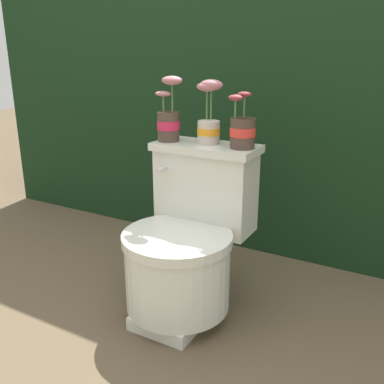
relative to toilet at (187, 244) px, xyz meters
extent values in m
plane|color=brown|center=(-0.05, -0.10, -0.28)|extent=(12.00, 12.00, 0.00)
cube|color=black|center=(-0.05, 0.98, 0.54)|extent=(3.24, 0.72, 1.63)
cube|color=silver|center=(0.00, -0.07, -0.25)|extent=(0.24, 0.34, 0.05)
cylinder|color=silver|center=(0.00, -0.07, -0.09)|extent=(0.39, 0.39, 0.26)
cylinder|color=silver|center=(0.00, -0.07, 0.05)|extent=(0.41, 0.41, 0.04)
cube|color=silver|center=(0.00, 0.15, 0.18)|extent=(0.39, 0.17, 0.32)
cube|color=silver|center=(0.00, 0.15, 0.35)|extent=(0.41, 0.19, 0.03)
cylinder|color=silver|center=(-0.14, 0.04, 0.27)|extent=(0.02, 0.05, 0.02)
cylinder|color=#47382D|center=(-0.16, 0.13, 0.42)|extent=(0.09, 0.09, 0.12)
cylinder|color=#D1234C|center=(-0.16, 0.13, 0.43)|extent=(0.09, 0.09, 0.03)
cylinder|color=#332319|center=(-0.16, 0.13, 0.47)|extent=(0.08, 0.08, 0.01)
cylinder|color=#4C753D|center=(-0.14, 0.13, 0.54)|extent=(0.01, 0.01, 0.11)
ellipsoid|color=#B26B75|center=(-0.14, 0.13, 0.60)|extent=(0.09, 0.06, 0.03)
cylinder|color=#4C753D|center=(-0.17, 0.11, 0.51)|extent=(0.01, 0.01, 0.06)
ellipsoid|color=#B26B75|center=(-0.17, 0.11, 0.55)|extent=(0.07, 0.05, 0.02)
cylinder|color=beige|center=(0.01, 0.16, 0.41)|extent=(0.09, 0.09, 0.09)
cylinder|color=orange|center=(0.01, 0.16, 0.41)|extent=(0.09, 0.09, 0.03)
cylinder|color=#332319|center=(0.01, 0.16, 0.45)|extent=(0.08, 0.08, 0.01)
cylinder|color=#4C753D|center=(-0.01, 0.18, 0.51)|extent=(0.01, 0.01, 0.11)
ellipsoid|color=#B26B75|center=(-0.01, 0.18, 0.58)|extent=(0.09, 0.06, 0.04)
cylinder|color=#4C753D|center=(0.00, 0.19, 0.51)|extent=(0.01, 0.01, 0.12)
ellipsoid|color=#B26B75|center=(0.00, 0.19, 0.59)|extent=(0.09, 0.07, 0.04)
cylinder|color=#47382D|center=(0.15, 0.15, 0.42)|extent=(0.09, 0.09, 0.11)
cylinder|color=red|center=(0.15, 0.15, 0.43)|extent=(0.09, 0.09, 0.03)
cylinder|color=#332319|center=(0.15, 0.15, 0.47)|extent=(0.08, 0.08, 0.01)
cylinder|color=#4C753D|center=(0.13, 0.13, 0.51)|extent=(0.01, 0.01, 0.07)
ellipsoid|color=#93333D|center=(0.13, 0.13, 0.55)|extent=(0.05, 0.04, 0.02)
cylinder|color=#4C753D|center=(0.15, 0.16, 0.52)|extent=(0.01, 0.01, 0.08)
ellipsoid|color=#93333D|center=(0.15, 0.16, 0.56)|extent=(0.05, 0.04, 0.02)
camera|label=1|loc=(0.75, -1.30, 0.70)|focal=40.00mm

